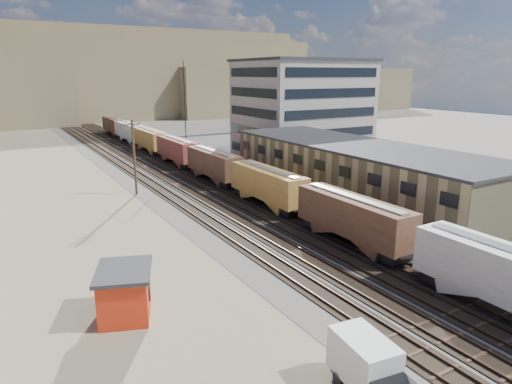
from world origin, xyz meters
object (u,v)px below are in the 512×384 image
box_truck (372,372)px  maintenance_shed (125,292)px  parked_car_blue (305,157)px  utility_pole_north (134,156)px  freight_train (194,156)px

box_truck → maintenance_shed: 16.57m
box_truck → parked_car_blue: (35.38, 53.66, -0.76)m
utility_pole_north → freight_train: bearing=37.0°
maintenance_shed → parked_car_blue: 58.85m
freight_train → parked_car_blue: bearing=-2.4°
freight_train → utility_pole_north: (-12.30, -9.27, 2.50)m
box_truck → parked_car_blue: bearing=56.6°
maintenance_shed → parked_car_blue: size_ratio=1.02×
freight_train → box_truck: bearing=-104.0°
box_truck → parked_car_blue: box_truck is taller
freight_train → parked_car_blue: size_ratio=22.34×
utility_pole_north → box_truck: size_ratio=1.74×
utility_pole_north → box_truck: (-1.30, -45.30, -3.80)m
freight_train → maintenance_shed: size_ratio=21.81×
freight_train → utility_pole_north: bearing=-143.0°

